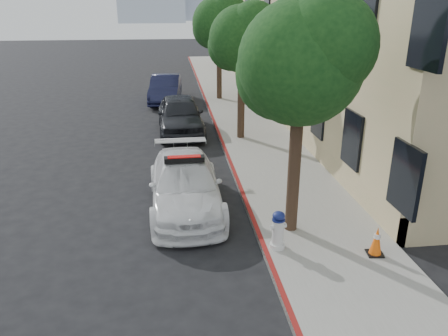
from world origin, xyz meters
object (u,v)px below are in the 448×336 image
parked_car_mid (180,115)px  fire_hydrant (278,230)px  traffic_cone (376,241)px  police_car (185,185)px  parked_car_far (166,89)px

parked_car_mid → fire_hydrant: parked_car_mid is taller
parked_car_mid → traffic_cone: bearing=-71.5°
police_car → fire_hydrant: (2.02, -2.69, -0.10)m
police_car → traffic_cone: police_car is taller
parked_car_mid → parked_car_far: bearing=93.9°
fire_hydrant → traffic_cone: fire_hydrant is taller
fire_hydrant → traffic_cone: 2.20m
parked_car_far → traffic_cone: bearing=-70.2°
police_car → parked_car_far: 14.19m
parked_car_mid → parked_car_far: (-0.66, 6.49, -0.05)m
parked_car_mid → police_car: bearing=-92.6°
traffic_cone → parked_car_far: bearing=105.1°
parked_car_far → fire_hydrant: bearing=-76.6°
police_car → traffic_cone: bearing=-39.3°
police_car → fire_hydrant: bearing=-54.4°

